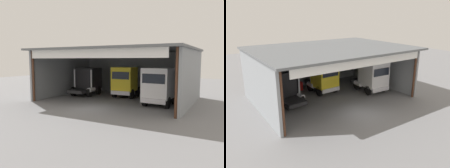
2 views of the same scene
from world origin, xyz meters
The scene contains 7 objects.
ground_plane centered at (0.00, 0.00, 0.00)m, with size 80.00×80.00×0.00m, color slate.
workshop_shed centered at (0.00, 6.42, 3.89)m, with size 15.97×11.93×5.53m.
truck_black_center_right_bay centered at (-4.90, 6.47, 1.80)m, with size 2.99×4.73×3.38m.
truck_yellow_yard_outside centered at (0.08, 6.91, 1.88)m, with size 2.67×4.46×3.54m.
truck_white_right_bay centered at (4.95, 4.02, 1.93)m, with size 2.73×4.80×3.63m.
oil_drum centered at (-1.94, 9.70, 0.47)m, with size 0.58×0.58×0.93m, color #B21E19.
tool_cart centered at (-2.03, 9.29, 0.50)m, with size 0.90×0.60×1.00m, color red.
Camera 2 is at (-12.76, -14.93, 9.10)m, focal length 36.77 mm.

